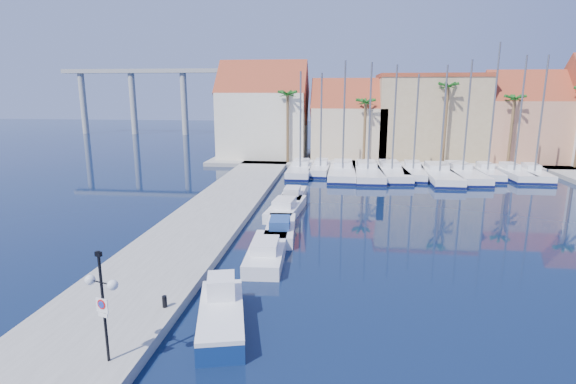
# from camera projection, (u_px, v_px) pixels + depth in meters

# --- Properties ---
(ground) EXTENTS (260.00, 260.00, 0.00)m
(ground) POSITION_uv_depth(u_px,v_px,m) (313.00, 334.00, 18.60)
(ground) COLOR black
(ground) RESTS_ON ground
(quay_west) EXTENTS (6.00, 77.00, 0.50)m
(quay_west) POSITION_uv_depth(u_px,v_px,m) (201.00, 225.00, 32.64)
(quay_west) COLOR gray
(quay_west) RESTS_ON ground
(shore_north) EXTENTS (54.00, 16.00, 0.50)m
(shore_north) POSITION_uv_depth(u_px,v_px,m) (404.00, 159.00, 63.90)
(shore_north) COLOR gray
(shore_north) RESTS_ON ground
(lamp_post) EXTENTS (1.35, 0.67, 4.11)m
(lamp_post) POSITION_uv_depth(u_px,v_px,m) (102.00, 290.00, 15.30)
(lamp_post) COLOR black
(lamp_post) RESTS_ON quay_west
(bollard) EXTENTS (0.21, 0.21, 0.53)m
(bollard) POSITION_uv_depth(u_px,v_px,m) (165.00, 302.00, 19.77)
(bollard) COLOR black
(bollard) RESTS_ON quay_west
(fishing_boat) EXTENTS (3.07, 5.73, 1.91)m
(fishing_boat) POSITION_uv_depth(u_px,v_px,m) (221.00, 313.00, 19.02)
(fishing_boat) COLOR navy
(fishing_boat) RESTS_ON ground
(motorboat_west_0) EXTENTS (2.35, 6.53, 1.40)m
(motorboat_west_0) POSITION_uv_depth(u_px,v_px,m) (267.00, 252.00, 26.57)
(motorboat_west_0) COLOR white
(motorboat_west_0) RESTS_ON ground
(motorboat_west_1) EXTENTS (2.34, 6.09, 1.40)m
(motorboat_west_1) POSITION_uv_depth(u_px,v_px,m) (280.00, 229.00, 30.96)
(motorboat_west_1) COLOR white
(motorboat_west_1) RESTS_ON ground
(motorboat_west_2) EXTENTS (2.83, 7.01, 1.40)m
(motorboat_west_2) POSITION_uv_depth(u_px,v_px,m) (286.00, 208.00, 36.51)
(motorboat_west_2) COLOR white
(motorboat_west_2) RESTS_ON ground
(motorboat_west_3) EXTENTS (2.02, 6.00, 1.40)m
(motorboat_west_3) POSITION_uv_depth(u_px,v_px,m) (293.00, 196.00, 40.70)
(motorboat_west_3) COLOR white
(motorboat_west_3) RESTS_ON ground
(sailboat_0) EXTENTS (2.71, 10.04, 11.95)m
(sailboat_0) POSITION_uv_depth(u_px,v_px,m) (301.00, 169.00, 53.87)
(sailboat_0) COLOR white
(sailboat_0) RESTS_ON ground
(sailboat_1) EXTENTS (2.61, 8.17, 11.80)m
(sailboat_1) POSITION_uv_depth(u_px,v_px,m) (321.00, 168.00, 54.47)
(sailboat_1) COLOR white
(sailboat_1) RESTS_ON ground
(sailboat_2) EXTENTS (3.33, 11.81, 13.07)m
(sailboat_2) POSITION_uv_depth(u_px,v_px,m) (343.00, 171.00, 52.93)
(sailboat_2) COLOR white
(sailboat_2) RESTS_ON ground
(sailboat_3) EXTENTS (3.47, 12.06, 12.86)m
(sailboat_3) POSITION_uv_depth(u_px,v_px,m) (367.00, 171.00, 52.48)
(sailboat_3) COLOR white
(sailboat_3) RESTS_ON ground
(sailboat_4) EXTENTS (3.77, 11.72, 12.60)m
(sailboat_4) POSITION_uv_depth(u_px,v_px,m) (391.00, 171.00, 52.61)
(sailboat_4) COLOR white
(sailboat_4) RESTS_ON ground
(sailboat_5) EXTENTS (3.30, 9.81, 11.63)m
(sailboat_5) POSITION_uv_depth(u_px,v_px,m) (413.00, 171.00, 52.59)
(sailboat_5) COLOR white
(sailboat_5) RESTS_ON ground
(sailboat_6) EXTENTS (3.27, 12.03, 12.49)m
(sailboat_6) POSITION_uv_depth(u_px,v_px,m) (438.00, 174.00, 51.08)
(sailboat_6) COLOR white
(sailboat_6) RESTS_ON ground
(sailboat_7) EXTENTS (3.92, 12.07, 13.10)m
(sailboat_7) POSITION_uv_depth(u_px,v_px,m) (460.00, 173.00, 51.70)
(sailboat_7) COLOR white
(sailboat_7) RESTS_ON ground
(sailboat_8) EXTENTS (2.35, 8.21, 14.92)m
(sailboat_8) POSITION_uv_depth(u_px,v_px,m) (486.00, 172.00, 51.82)
(sailboat_8) COLOR white
(sailboat_8) RESTS_ON ground
(sailboat_9) EXTENTS (2.70, 8.63, 13.54)m
(sailboat_9) POSITION_uv_depth(u_px,v_px,m) (512.00, 173.00, 51.42)
(sailboat_9) COLOR white
(sailboat_9) RESTS_ON ground
(sailboat_10) EXTENTS (2.53, 8.26, 13.54)m
(sailboat_10) POSITION_uv_depth(u_px,v_px,m) (533.00, 173.00, 51.01)
(sailboat_10) COLOR white
(sailboat_10) RESTS_ON ground
(building_0) EXTENTS (12.30, 9.00, 13.50)m
(building_0) POSITION_uv_depth(u_px,v_px,m) (264.00, 114.00, 63.80)
(building_0) COLOR beige
(building_0) RESTS_ON shore_north
(building_1) EXTENTS (10.30, 8.00, 11.00)m
(building_1) POSITION_uv_depth(u_px,v_px,m) (349.00, 124.00, 62.72)
(building_1) COLOR beige
(building_1) RESTS_ON shore_north
(building_2) EXTENTS (14.20, 10.20, 11.50)m
(building_2) POSITION_uv_depth(u_px,v_px,m) (428.00, 117.00, 62.23)
(building_2) COLOR tan
(building_2) RESTS_ON shore_north
(building_3) EXTENTS (10.30, 8.00, 12.00)m
(building_3) POSITION_uv_depth(u_px,v_px,m) (522.00, 121.00, 60.00)
(building_3) COLOR tan
(building_3) RESTS_ON shore_north
(palm_0) EXTENTS (2.60, 2.60, 10.15)m
(palm_0) POSITION_uv_depth(u_px,v_px,m) (288.00, 96.00, 57.94)
(palm_0) COLOR brown
(palm_0) RESTS_ON shore_north
(palm_1) EXTENTS (2.60, 2.60, 9.15)m
(palm_1) POSITION_uv_depth(u_px,v_px,m) (366.00, 104.00, 57.02)
(palm_1) COLOR brown
(palm_1) RESTS_ON shore_north
(palm_2) EXTENTS (2.60, 2.60, 11.15)m
(palm_2) POSITION_uv_depth(u_px,v_px,m) (448.00, 89.00, 55.47)
(palm_2) COLOR brown
(palm_2) RESTS_ON shore_north
(palm_3) EXTENTS (2.60, 2.60, 9.65)m
(palm_3) POSITION_uv_depth(u_px,v_px,m) (515.00, 101.00, 54.88)
(palm_3) COLOR brown
(palm_3) RESTS_ON shore_north
(viaduct) EXTENTS (48.00, 2.20, 14.45)m
(viaduct) POSITION_uv_depth(u_px,v_px,m) (162.00, 88.00, 100.16)
(viaduct) COLOR #9E9E99
(viaduct) RESTS_ON ground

